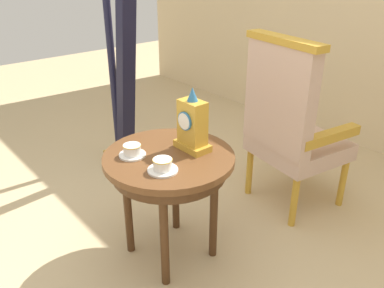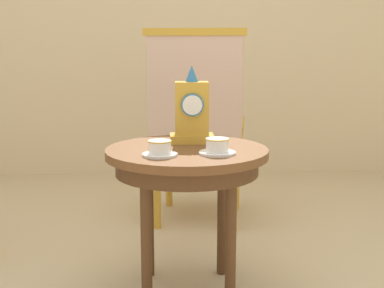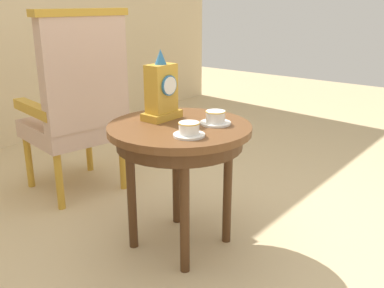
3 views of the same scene
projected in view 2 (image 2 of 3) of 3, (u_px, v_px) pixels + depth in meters
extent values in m
cylinder|color=brown|center=(187.00, 152.00, 2.23)|extent=(0.68, 0.68, 0.03)
cylinder|color=#482B16|center=(187.00, 165.00, 2.24)|extent=(0.60, 0.60, 0.07)
cylinder|color=#482B16|center=(222.00, 212.00, 2.46)|extent=(0.04, 0.04, 0.60)
cylinder|color=#482B16|center=(149.00, 213.00, 2.45)|extent=(0.04, 0.04, 0.60)
cylinder|color=#482B16|center=(146.00, 240.00, 2.12)|extent=(0.04, 0.04, 0.60)
cylinder|color=#482B16|center=(231.00, 238.00, 2.14)|extent=(0.04, 0.04, 0.60)
cylinder|color=white|center=(160.00, 155.00, 2.08)|extent=(0.14, 0.14, 0.01)
cylinder|color=white|center=(160.00, 147.00, 2.07)|extent=(0.09, 0.09, 0.05)
torus|color=gold|center=(160.00, 141.00, 2.07)|extent=(0.09, 0.09, 0.00)
cylinder|color=white|center=(217.00, 153.00, 2.11)|extent=(0.15, 0.15, 0.01)
cylinder|color=white|center=(217.00, 145.00, 2.11)|extent=(0.09, 0.09, 0.05)
torus|color=gold|center=(217.00, 139.00, 2.10)|extent=(0.10, 0.10, 0.00)
cube|color=gold|center=(192.00, 138.00, 2.36)|extent=(0.19, 0.11, 0.04)
cube|color=gold|center=(192.00, 108.00, 2.34)|extent=(0.14, 0.09, 0.23)
cylinder|color=teal|center=(192.00, 105.00, 2.28)|extent=(0.10, 0.01, 0.10)
cylinder|color=white|center=(192.00, 105.00, 2.28)|extent=(0.08, 0.00, 0.08)
cone|color=teal|center=(192.00, 74.00, 2.31)|extent=(0.06, 0.06, 0.07)
cube|color=#CCA893|center=(199.00, 153.00, 3.25)|extent=(0.60, 0.60, 0.11)
cube|color=#CCA893|center=(195.00, 95.00, 2.96)|extent=(0.53, 0.17, 0.64)
cube|color=gold|center=(195.00, 32.00, 2.90)|extent=(0.57, 0.19, 0.04)
cube|color=gold|center=(238.00, 127.00, 3.19)|extent=(0.15, 0.47, 0.06)
cube|color=gold|center=(161.00, 126.00, 3.24)|extent=(0.15, 0.47, 0.06)
cylinder|color=gold|center=(236.00, 182.00, 3.48)|extent=(0.04, 0.04, 0.35)
cylinder|color=gold|center=(169.00, 180.00, 3.53)|extent=(0.04, 0.04, 0.35)
cylinder|color=gold|center=(233.00, 202.00, 3.05)|extent=(0.04, 0.04, 0.35)
cylinder|color=gold|center=(157.00, 199.00, 3.10)|extent=(0.04, 0.04, 0.35)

